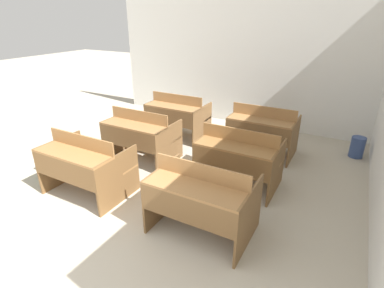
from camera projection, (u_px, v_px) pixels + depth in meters
The scene contains 9 objects.
wall_back at pixel (236, 56), 6.62m from camera, with size 5.94×0.06×3.01m.
bench_front_left at pixel (85, 164), 4.16m from camera, with size 1.14×0.81×0.90m.
bench_front_right at pixel (201, 198), 3.39m from camera, with size 1.14×0.81×0.90m.
bench_second_left at pixel (141, 135), 5.15m from camera, with size 1.14×0.81×0.90m.
bench_second_right at pixel (239, 157), 4.36m from camera, with size 1.14×0.81×0.90m.
bench_third_left at pixel (177, 115), 6.14m from camera, with size 1.14×0.81×0.90m.
bench_third_right at pixel (262, 130), 5.37m from camera, with size 1.14×0.81×0.90m.
wastepaper_bin at pixel (357, 147), 5.35m from camera, with size 0.24×0.24×0.38m.
schoolbag at pixel (56, 163), 4.76m from camera, with size 0.35×0.29×0.40m.
Camera 1 is at (2.43, -0.92, 2.39)m, focal length 28.00 mm.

